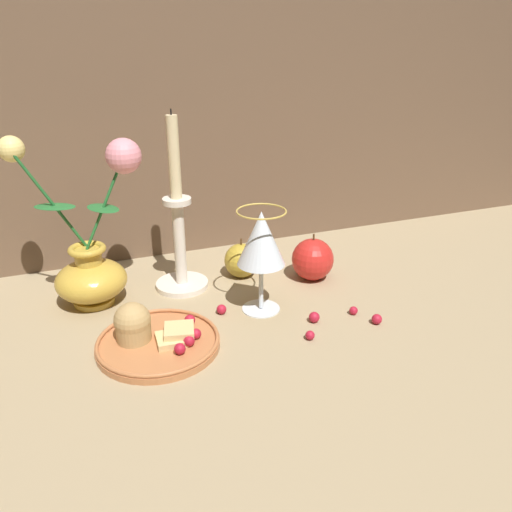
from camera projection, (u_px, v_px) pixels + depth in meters
name	position (u px, v px, depth m)	size (l,w,h in m)	color
ground_plane	(203.00, 315.00, 0.85)	(2.40, 2.40, 0.00)	#9E8966
vase	(92.00, 257.00, 0.86)	(0.21, 0.12, 0.30)	gold
plate_with_pastries	(152.00, 336.00, 0.76)	(0.19, 0.19, 0.07)	#B77042
wine_glass	(261.00, 242.00, 0.82)	(0.08, 0.08, 0.18)	silver
candlestick	(179.00, 237.00, 0.91)	(0.10, 0.10, 0.33)	silver
apple_beside_vase	(241.00, 260.00, 0.98)	(0.07, 0.07, 0.08)	#B2932D
apple_near_glass	(313.00, 259.00, 0.97)	(0.08, 0.08, 0.09)	red
berry_near_plate	(377.00, 319.00, 0.82)	(0.02, 0.02, 0.02)	#AD192D
berry_front_center	(310.00, 335.00, 0.78)	(0.01, 0.01, 0.01)	#AD192D
berry_by_glass_stem	(353.00, 311.00, 0.85)	(0.01, 0.01, 0.01)	#AD192D
berry_under_candlestick	(314.00, 317.00, 0.83)	(0.02, 0.02, 0.02)	#AD192D
berry_far_right	(221.00, 309.00, 0.85)	(0.02, 0.02, 0.02)	#AD192D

